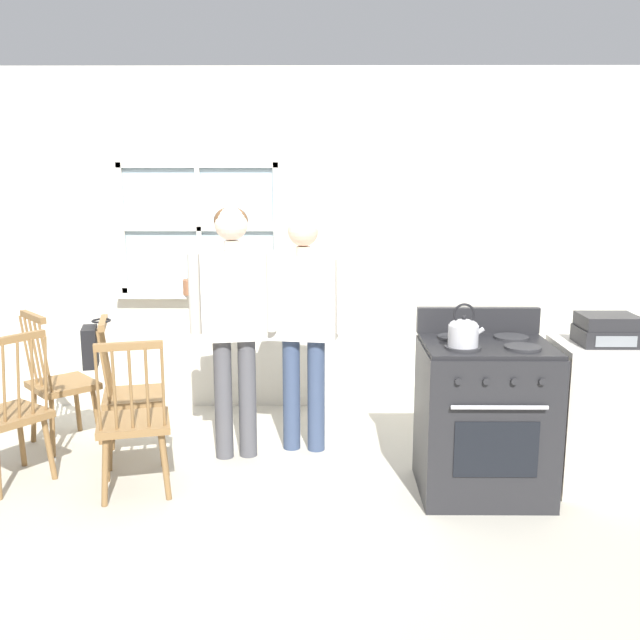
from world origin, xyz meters
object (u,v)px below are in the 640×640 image
person_elderly_left (233,307)px  handbag (91,346)px  chair_near_wall (9,416)px  stereo (607,330)px  chair_near_stove (133,423)px  chair_by_window (131,396)px  kettle (464,331)px  potted_plant (193,285)px  chair_center_cluster (60,385)px  side_counter (599,415)px  stove (484,417)px  person_teen_center (303,310)px

person_elderly_left → handbag: person_elderly_left is taller
chair_near_wall → stereo: size_ratio=2.85×
chair_near_stove → stereo: 2.87m
chair_by_window → kettle: 2.25m
chair_near_stove → potted_plant: size_ratio=3.79×
chair_center_cluster → person_elderly_left: bearing=-141.5°
chair_near_wall → person_elderly_left: bearing=144.9°
kettle → chair_by_window: bearing=163.2°
potted_plant → handbag: (-0.47, -1.11, -0.23)m
chair_near_wall → person_elderly_left: 1.53m
handbag → kettle: bearing=-13.9°
person_elderly_left → stereo: 2.32m
kettle → handbag: 2.39m
chair_center_cluster → potted_plant: bearing=-87.2°
side_counter → potted_plant: bearing=151.9°
chair_center_cluster → potted_plant: (0.81, 0.80, 0.59)m
chair_by_window → person_elderly_left: bearing=-100.4°
stove → chair_near_stove: bearing=-179.2°
chair_near_wall → kettle: bearing=121.9°
chair_near_stove → potted_plant: potted_plant is taller
handbag → side_counter: bearing=-6.1°
stove → side_counter: stove is taller
chair_near_wall → chair_near_stove: bearing=117.8°
chair_center_cluster → handbag: same height
side_counter → person_elderly_left: bearing=169.2°
person_teen_center → kettle: (0.93, -0.80, 0.03)m
chair_near_wall → potted_plant: size_ratio=3.79×
person_teen_center → side_counter: size_ratio=1.80×
chair_by_window → side_counter: size_ratio=1.08×
stereo → chair_near_stove: bearing=-177.8°
chair_center_cluster → person_elderly_left: size_ratio=0.57×
chair_near_wall → potted_plant: 1.81m
stove → kettle: (-0.17, -0.13, 0.55)m
handbag → person_elderly_left: bearing=5.9°
chair_center_cluster → kettle: size_ratio=3.93×
chair_center_cluster → stereo: bearing=-142.6°
potted_plant → stereo: potted_plant is taller
person_teen_center → kettle: 1.23m
chair_near_stove → person_elderly_left: 0.99m
stereo → chair_by_window: bearing=172.0°
chair_near_wall → stove: (2.89, -0.09, 0.03)m
kettle → potted_plant: (-1.84, 1.69, 0.00)m
kettle → handbag: bearing=166.1°
person_elderly_left → stereo: person_elderly_left is taller
side_counter → chair_near_stove: bearing=-177.3°
stove → handbag: stove is taller
chair_near_wall → person_elderly_left: size_ratio=0.57×
chair_by_window → stereo: bearing=-111.6°
side_counter → person_teen_center: bearing=162.6°
chair_center_cluster → person_teen_center: bearing=-134.5°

